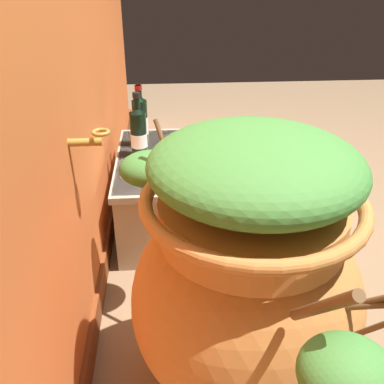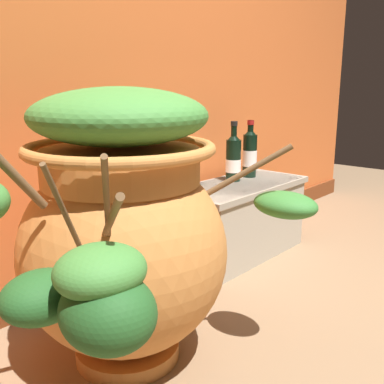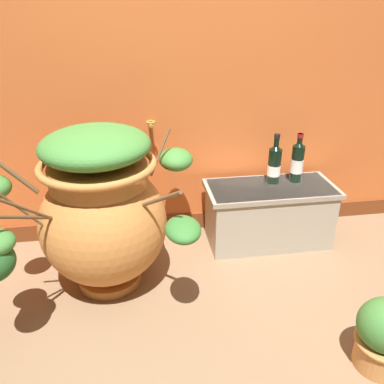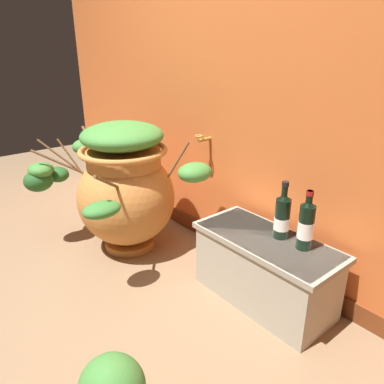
# 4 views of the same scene
# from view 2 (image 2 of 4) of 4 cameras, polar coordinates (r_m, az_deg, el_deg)

# --- Properties ---
(ground_plane) EXTENTS (7.00, 7.00, 0.00)m
(ground_plane) POSITION_cam_2_polar(r_m,az_deg,el_deg) (1.69, 20.29, -19.42)
(ground_plane) COLOR #896B4C
(terracotta_urn) EXTENTS (1.06, 0.91, 0.89)m
(terracotta_urn) POSITION_cam_2_polar(r_m,az_deg,el_deg) (1.42, -8.66, -4.46)
(terracotta_urn) COLOR #CC7F3D
(terracotta_urn) RESTS_ON ground_plane
(stone_ledge) EXTENTS (0.81, 0.37, 0.39)m
(stone_ledge) POSITION_cam_2_polar(r_m,az_deg,el_deg) (2.39, 5.96, -3.14)
(stone_ledge) COLOR #B2A893
(stone_ledge) RESTS_ON ground_plane
(wine_bottle_left) EXTENTS (0.08, 0.08, 0.31)m
(wine_bottle_left) POSITION_cam_2_polar(r_m,az_deg,el_deg) (2.50, 7.36, 5.02)
(wine_bottle_left) COLOR black
(wine_bottle_left) RESTS_ON stone_ledge
(wine_bottle_middle) EXTENTS (0.08, 0.08, 0.32)m
(wine_bottle_middle) POSITION_cam_2_polar(r_m,az_deg,el_deg) (2.39, 5.28, 4.47)
(wine_bottle_middle) COLOR black
(wine_bottle_middle) RESTS_ON stone_ledge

